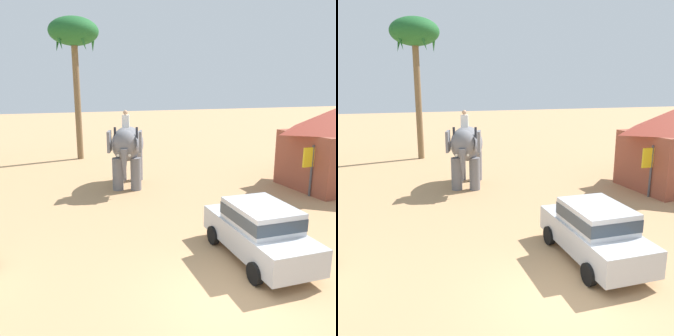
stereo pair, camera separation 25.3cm
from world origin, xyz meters
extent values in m
plane|color=tan|center=(0.00, 0.00, 0.00)|extent=(120.00, 120.00, 0.00)
cube|color=#B7BABF|center=(1.68, 1.70, 0.68)|extent=(1.74, 4.12, 0.76)
cube|color=#B7BABF|center=(1.68, 1.60, 1.38)|extent=(1.58, 2.11, 0.64)
cube|color=#2D3842|center=(1.68, 1.60, 1.38)|extent=(1.60, 2.13, 0.35)
cylinder|color=black|center=(0.85, 2.98, 0.30)|extent=(0.19, 0.60, 0.60)
cylinder|color=black|center=(2.55, 2.96, 0.30)|extent=(0.19, 0.60, 0.60)
cylinder|color=black|center=(0.82, 0.43, 0.30)|extent=(0.19, 0.60, 0.60)
cylinder|color=black|center=(2.52, 0.42, 0.30)|extent=(0.19, 0.60, 0.60)
ellipsoid|color=slate|center=(-0.24, 10.77, 2.15)|extent=(2.42, 3.43, 1.70)
cylinder|color=slate|center=(-0.08, 9.75, 0.80)|extent=(0.52, 0.52, 1.60)
cylinder|color=slate|center=(-0.93, 10.01, 0.80)|extent=(0.52, 0.52, 1.60)
cylinder|color=slate|center=(0.45, 11.54, 0.80)|extent=(0.52, 0.52, 1.60)
cylinder|color=slate|center=(-0.40, 11.79, 0.80)|extent=(0.52, 0.52, 1.60)
ellipsoid|color=slate|center=(-0.71, 9.21, 2.45)|extent=(1.34, 1.27, 1.20)
cube|color=slate|center=(0.01, 9.10, 2.50)|extent=(0.34, 0.80, 0.96)
cube|color=slate|center=(-1.37, 9.51, 2.50)|extent=(0.34, 0.80, 0.96)
cone|color=slate|center=(-0.83, 8.78, 1.45)|extent=(0.45, 0.45, 1.60)
cone|color=beige|center=(-0.57, 8.75, 1.95)|extent=(0.28, 0.57, 0.21)
cone|color=beige|center=(-1.07, 8.90, 1.95)|extent=(0.28, 0.57, 0.21)
cube|color=white|center=(-0.48, 9.95, 3.35)|extent=(0.39, 0.33, 0.60)
sphere|color=tan|center=(-0.48, 9.95, 3.77)|extent=(0.22, 0.22, 0.22)
cylinder|color=#333338|center=(0.01, 9.81, 2.80)|extent=(0.12, 0.12, 0.55)
cylinder|color=#333338|center=(-0.98, 10.10, 2.80)|extent=(0.12, 0.12, 0.55)
cylinder|color=brown|center=(-1.98, 18.30, 4.09)|extent=(0.42, 0.42, 8.17)
ellipsoid|color=#1E5B28|center=(-1.98, 18.30, 8.37)|extent=(3.20, 3.20, 1.80)
cone|color=#1E5B28|center=(-0.78, 18.30, 7.87)|extent=(0.40, 0.92, 1.64)
cone|color=#1E5B28|center=(-1.61, 19.44, 7.87)|extent=(0.91, 0.57, 1.67)
cone|color=#1E5B28|center=(-2.95, 19.01, 7.87)|extent=(0.73, 0.83, 1.69)
cone|color=#1E5B28|center=(-2.95, 17.60, 7.87)|extent=(0.73, 0.83, 1.69)
cone|color=#1E5B28|center=(-1.61, 17.16, 7.87)|extent=(0.91, 0.57, 1.67)
cube|color=#994C38|center=(9.49, 7.20, 1.40)|extent=(4.63, 3.88, 2.80)
cylinder|color=#4C4C51|center=(7.29, 6.20, 1.20)|extent=(0.10, 0.10, 2.40)
cube|color=yellow|center=(7.29, 6.20, 1.85)|extent=(1.00, 0.08, 0.90)
camera|label=1|loc=(-4.00, -6.86, 5.11)|focal=38.46mm
camera|label=2|loc=(-3.76, -6.94, 5.11)|focal=38.46mm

